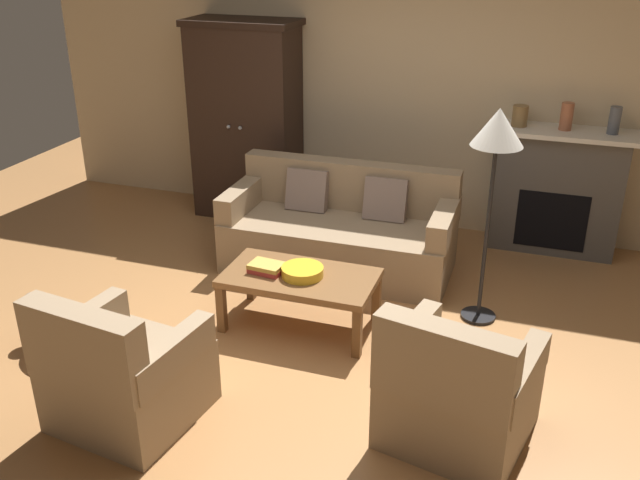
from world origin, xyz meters
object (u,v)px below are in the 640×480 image
object	(u,v)px
fireplace	(556,190)
coffee_table	(300,281)
dog	(48,321)
fruit_bowl	(302,271)
armoire	(246,121)
mantel_vase_bronze	(520,116)
book_stack	(267,268)
mantel_vase_slate	(615,120)
armchair_near_right	(457,393)
mantel_vase_terracotta	(567,116)
armchair_near_left	(123,375)
couch	(341,232)
floor_lamp	(497,140)

from	to	relation	value
fireplace	coffee_table	distance (m)	2.63
fireplace	coffee_table	size ratio (longest dim) A/B	1.15
fireplace	dog	xyz separation A→B (m)	(-3.19, -2.90, -0.32)
fruit_bowl	fireplace	bearing A→B (deg)	50.60
armoire	mantel_vase_bronze	xyz separation A→B (m)	(2.57, 0.06, 0.25)
mantel_vase_bronze	armoire	bearing A→B (deg)	-178.66
book_stack	mantel_vase_slate	size ratio (longest dim) A/B	1.12
armoire	armchair_near_right	size ratio (longest dim) A/B	2.11
fireplace	book_stack	bearing A→B (deg)	-133.32
mantel_vase_terracotta	armchair_near_left	xyz separation A→B (m)	(-2.29, -3.34, -0.92)
fruit_bowl	mantel_vase_slate	size ratio (longest dim) A/B	1.32
couch	mantel_vase_slate	bearing A→B (deg)	24.43
couch	coffee_table	xyz separation A→B (m)	(0.02, -1.05, 0.05)
fireplace	armchair_near_left	bearing A→B (deg)	-124.27
fireplace	book_stack	distance (m)	2.81
book_stack	mantel_vase_bronze	distance (m)	2.66
book_stack	floor_lamp	size ratio (longest dim) A/B	0.16
fireplace	mantel_vase_slate	bearing A→B (deg)	-2.70
armoire	floor_lamp	size ratio (longest dim) A/B	1.20
mantel_vase_slate	armchair_near_right	xyz separation A→B (m)	(-0.79, -2.88, -0.92)
floor_lamp	armchair_near_left	bearing A→B (deg)	-134.21
mantel_vase_slate	coffee_table	bearing A→B (deg)	-136.02
mantel_vase_slate	dog	xyz separation A→B (m)	(-3.57, -2.88, -0.99)
mantel_vase_bronze	floor_lamp	bearing A→B (deg)	-92.59
mantel_vase_terracotta	mantel_vase_slate	size ratio (longest dim) A/B	1.02
dog	book_stack	bearing A→B (deg)	34.11
armoire	couch	size ratio (longest dim) A/B	1.00
couch	mantel_vase_bronze	bearing A→B (deg)	35.61
armchair_near_left	floor_lamp	distance (m)	2.85
mantel_vase_slate	armchair_near_left	world-z (taller)	mantel_vase_slate
couch	floor_lamp	distance (m)	1.72
fireplace	armchair_near_right	size ratio (longest dim) A/B	1.38
mantel_vase_bronze	mantel_vase_slate	xyz separation A→B (m)	(0.76, 0.00, 0.02)
mantel_vase_terracotta	dog	distance (m)	4.41
armchair_near_right	couch	bearing A→B (deg)	123.66
mantel_vase_bronze	mantel_vase_terracotta	xyz separation A→B (m)	(0.38, 0.00, 0.03)
fireplace	couch	xyz separation A→B (m)	(-1.70, -0.96, -0.25)
mantel_vase_terracotta	mantel_vase_slate	world-z (taller)	mantel_vase_terracotta
coffee_table	fruit_bowl	distance (m)	0.09
couch	mantel_vase_terracotta	distance (m)	2.15
couch	mantel_vase_bronze	world-z (taller)	mantel_vase_bronze
armoire	armchair_near_right	distance (m)	3.85
mantel_vase_slate	armchair_near_left	distance (m)	4.37
fruit_bowl	mantel_vase_slate	world-z (taller)	mantel_vase_slate
mantel_vase_bronze	floor_lamp	xyz separation A→B (m)	(-0.07, -1.45, 0.18)
armchair_near_right	fruit_bowl	bearing A→B (deg)	144.81
mantel_vase_bronze	armchair_near_right	world-z (taller)	mantel_vase_bronze
mantel_vase_bronze	fruit_bowl	bearing A→B (deg)	-122.57
armoire	fruit_bowl	distance (m)	2.39
armchair_near_left	fireplace	bearing A→B (deg)	55.73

